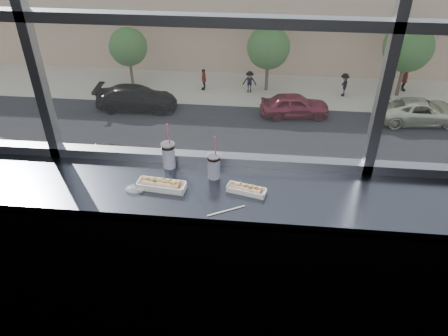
# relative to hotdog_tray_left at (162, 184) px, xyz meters

# --- Properties ---
(wall_back_lower) EXTENTS (6.00, 0.00, 6.00)m
(wall_back_lower) POSITION_rel_hotdog_tray_left_xyz_m (0.23, 0.31, -0.58)
(wall_back_lower) COLOR black
(wall_back_lower) RESTS_ON ground
(counter) EXTENTS (6.00, 0.55, 0.06)m
(counter) POSITION_rel_hotdog_tray_left_xyz_m (0.23, 0.03, -0.06)
(counter) COLOR #464955
(counter) RESTS_ON ground
(counter_fascia) EXTENTS (6.00, 0.04, 1.04)m
(counter_fascia) POSITION_rel_hotdog_tray_left_xyz_m (0.23, -0.22, -0.58)
(counter_fascia) COLOR #464955
(counter_fascia) RESTS_ON ground
(hotdog_tray_left) EXTENTS (0.29, 0.12, 0.07)m
(hotdog_tray_left) POSITION_rel_hotdog_tray_left_xyz_m (0.00, 0.00, 0.00)
(hotdog_tray_left) COLOR white
(hotdog_tray_left) RESTS_ON counter
(hotdog_tray_right) EXTENTS (0.24, 0.13, 0.06)m
(hotdog_tray_right) POSITION_rel_hotdog_tray_left_xyz_m (0.50, 0.01, -0.01)
(hotdog_tray_right) COLOR white
(hotdog_tray_right) RESTS_ON counter
(soda_cup_left) EXTENTS (0.09, 0.09, 0.32)m
(soda_cup_left) POSITION_rel_hotdog_tray_left_xyz_m (-0.00, 0.23, 0.06)
(soda_cup_left) COLOR white
(soda_cup_left) RESTS_ON counter
(soda_cup_right) EXTENTS (0.08, 0.08, 0.30)m
(soda_cup_right) POSITION_rel_hotdog_tray_left_xyz_m (0.29, 0.14, 0.06)
(soda_cup_right) COLOR white
(soda_cup_right) RESTS_ON counter
(loose_straw) EXTENTS (0.20, 0.11, 0.01)m
(loose_straw) POSITION_rel_hotdog_tray_left_xyz_m (0.40, -0.17, -0.02)
(loose_straw) COLOR white
(loose_straw) RESTS_ON counter
(wrapper) EXTENTS (0.11, 0.08, 0.03)m
(wrapper) POSITION_rel_hotdog_tray_left_xyz_m (-0.15, -0.04, -0.02)
(wrapper) COLOR silver
(wrapper) RESTS_ON counter
(plaza_ground) EXTENTS (120.00, 120.00, 0.00)m
(plaza_ground) POSITION_rel_hotdog_tray_left_xyz_m (0.23, 43.81, -12.13)
(plaza_ground) COLOR #A7A18D
(plaza_ground) RESTS_ON ground
(street_asphalt) EXTENTS (80.00, 10.00, 0.06)m
(street_asphalt) POSITION_rel_hotdog_tray_left_xyz_m (0.23, 20.31, -12.10)
(street_asphalt) COLOR black
(street_asphalt) RESTS_ON plaza_ground
(far_sidewalk) EXTENTS (80.00, 6.00, 0.04)m
(far_sidewalk) POSITION_rel_hotdog_tray_left_xyz_m (0.23, 28.31, -12.11)
(far_sidewalk) COLOR #A7A18D
(far_sidewalk) RESTS_ON plaza_ground
(far_building) EXTENTS (50.00, 14.00, 8.00)m
(far_building) POSITION_rel_hotdog_tray_left_xyz_m (0.23, 38.31, -8.13)
(far_building) COLOR tan
(far_building) RESTS_ON plaza_ground
(car_far_a) EXTENTS (2.88, 6.44, 2.12)m
(car_far_a) POSITION_rel_hotdog_tray_left_xyz_m (-8.03, 24.31, -11.01)
(car_far_a) COLOR black
(car_far_a) RESTS_ON street_asphalt
(car_far_b) EXTENTS (3.23, 6.38, 2.04)m
(car_far_b) POSITION_rel_hotdog_tray_left_xyz_m (2.61, 24.31, -11.05)
(car_far_b) COLOR maroon
(car_far_b) RESTS_ON street_asphalt
(car_near_c) EXTENTS (2.34, 5.57, 1.85)m
(car_near_c) POSITION_rel_hotdog_tray_left_xyz_m (1.33, 16.31, -11.14)
(car_near_c) COLOR maroon
(car_near_c) RESTS_ON street_asphalt
(car_near_b) EXTENTS (2.61, 6.26, 2.09)m
(car_near_b) POSITION_rel_hotdog_tray_left_xyz_m (-7.10, 16.31, -11.02)
(car_near_b) COLOR #383230
(car_near_b) RESTS_ON street_asphalt
(car_far_c) EXTENTS (2.98, 6.19, 2.00)m
(car_far_c) POSITION_rel_hotdog_tray_left_xyz_m (10.62, 24.31, -11.07)
(car_far_c) COLOR beige
(car_far_c) RESTS_ON street_asphalt
(car_near_d) EXTENTS (3.10, 6.02, 1.92)m
(car_near_d) POSITION_rel_hotdog_tray_left_xyz_m (8.29, 16.31, -11.11)
(car_near_d) COLOR silver
(car_near_d) RESTS_ON street_asphalt
(pedestrian_d) EXTENTS (0.68, 0.90, 2.03)m
(pedestrian_d) POSITION_rel_hotdog_tray_left_xyz_m (10.78, 29.18, -11.07)
(pedestrian_d) COLOR #66605B
(pedestrian_d) RESTS_ON far_sidewalk
(pedestrian_b) EXTENTS (0.86, 0.65, 1.94)m
(pedestrian_b) POSITION_rel_hotdog_tray_left_xyz_m (-0.55, 27.77, -11.12)
(pedestrian_b) COLOR #66605B
(pedestrian_b) RESTS_ON far_sidewalk
(pedestrian_a) EXTENTS (0.64, 0.85, 1.92)m
(pedestrian_a) POSITION_rel_hotdog_tray_left_xyz_m (-3.94, 27.94, -11.13)
(pedestrian_a) COLOR #66605B
(pedestrian_a) RESTS_ON far_sidewalk
(pedestrian_c) EXTENTS (0.67, 0.90, 2.02)m
(pedestrian_c) POSITION_rel_hotdog_tray_left_xyz_m (6.22, 27.85, -11.08)
(pedestrian_c) COLOR #66605B
(pedestrian_c) RESTS_ON far_sidewalk
(tree_left) EXTENTS (2.80, 2.80, 4.37)m
(tree_left) POSITION_rel_hotdog_tray_left_xyz_m (-9.50, 28.31, -9.17)
(tree_left) COLOR #47382B
(tree_left) RESTS_ON far_sidewalk
(tree_center) EXTENTS (3.07, 3.07, 4.80)m
(tree_center) POSITION_rel_hotdog_tray_left_xyz_m (0.67, 28.31, -8.87)
(tree_center) COLOR #47382B
(tree_center) RESTS_ON far_sidewalk
(tree_right) EXTENTS (3.42, 3.42, 5.34)m
(tree_right) POSITION_rel_hotdog_tray_left_xyz_m (10.17, 28.31, -8.50)
(tree_right) COLOR #47382B
(tree_right) RESTS_ON far_sidewalk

